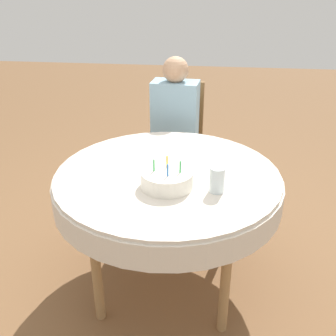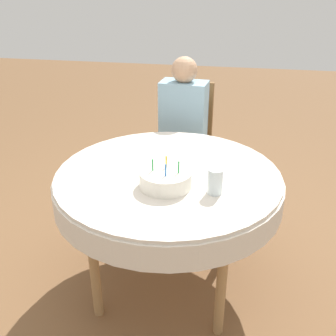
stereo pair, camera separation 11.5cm
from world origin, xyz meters
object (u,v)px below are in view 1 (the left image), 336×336
Objects in this scene: chair at (177,142)px; drinking_glass at (217,180)px; birthday_cake at (167,179)px; person at (174,124)px.

chair is 7.57× the size of drinking_glass.
drinking_glass is at bearing -69.68° from chair.
birthday_cake is 0.24m from drinking_glass.
person is 9.26× the size of drinking_glass.
chair is 3.71× the size of birthday_cake.
chair is 0.82× the size of person.
chair is 0.20m from person.
person is at bearing -90.00° from chair.
person reaches higher than chair.
drinking_glass is at bearing -4.89° from birthday_cake.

